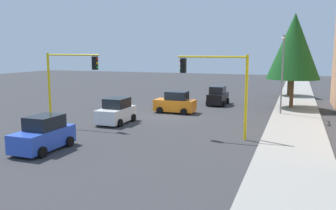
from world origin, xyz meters
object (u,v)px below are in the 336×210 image
traffic_signal_near_left (217,79)px  tree_roadside_far (290,58)px  car_orange (175,103)px  car_black (218,96)px  traffic_signal_near_right (69,74)px  car_blue (44,135)px  car_white (116,112)px  tree_roadside_mid (294,46)px  street_lamp_curbside (282,66)px

traffic_signal_near_left → tree_roadside_far: 24.32m
car_orange → car_black: bearing=157.2°
traffic_signal_near_right → car_blue: traffic_signal_near_right is taller
tree_roadside_far → car_white: (22.10, -12.25, -3.88)m
tree_roadside_far → traffic_signal_near_left: bearing=-9.1°
traffic_signal_near_left → car_white: bearing=-102.7°
car_black → car_blue: (20.54, -5.60, 0.00)m
tree_roadside_mid → car_white: 18.32m
traffic_signal_near_right → street_lamp_curbside: bearing=122.9°
traffic_signal_near_left → car_orange: traffic_signal_near_left is taller
tree_roadside_far → car_orange: bearing=-30.6°
tree_roadside_far → car_white: size_ratio=1.97×
traffic_signal_near_right → tree_roadside_mid: 21.12m
traffic_signal_near_left → car_blue: (6.33, -8.59, -2.93)m
traffic_signal_near_left → tree_roadside_far: bearing=170.9°
tree_roadside_mid → car_orange: bearing=-58.9°
car_black → car_orange: size_ratio=1.00×
street_lamp_curbside → tree_roadside_far: bearing=178.8°
traffic_signal_near_left → car_black: traffic_signal_near_left is taller
tree_roadside_mid → car_black: 8.98m
tree_roadside_far → car_white: 25.56m
tree_roadside_far → car_black: (9.79, -6.84, -3.88)m
car_white → traffic_signal_near_right: bearing=-56.9°
traffic_signal_near_left → car_black: bearing=-168.1°
street_lamp_curbside → car_blue: size_ratio=1.81×
car_orange → car_white: 6.71m
traffic_signal_near_right → street_lamp_curbside: street_lamp_curbside is taller
tree_roadside_far → car_orange: tree_roadside_far is taller
traffic_signal_near_left → street_lamp_curbside: street_lamp_curbside is taller
tree_roadside_far → car_black: bearing=-35.0°
car_blue → traffic_signal_near_right: bearing=-156.7°
car_white → car_black: bearing=156.3°
traffic_signal_near_left → tree_roadside_far: (-24.00, 3.85, 0.94)m
traffic_signal_near_left → tree_roadside_far: tree_roadside_far is taller
tree_roadside_mid → traffic_signal_near_right: bearing=-48.2°
car_white → car_blue: same height
traffic_signal_near_left → traffic_signal_near_right: (-0.00, -11.32, 0.06)m
car_white → tree_roadside_far: bearing=151.0°
car_orange → car_white: same height
tree_roadside_far → car_blue: bearing=-22.3°
street_lamp_curbside → car_black: size_ratio=1.88×
traffic_signal_near_right → tree_roadside_far: 28.40m
car_blue → tree_roadside_mid: bearing=147.5°
traffic_signal_near_left → traffic_signal_near_right: traffic_signal_near_right is taller
street_lamp_curbside → car_blue: 20.33m
car_black → car_white: (12.31, -5.40, 0.00)m
tree_roadside_mid → tree_roadside_far: size_ratio=1.26×
tree_roadside_mid → tree_roadside_far: (-10.00, -0.50, -1.29)m
traffic_signal_near_right → car_blue: (6.33, 2.73, -2.99)m
traffic_signal_near_right → tree_roadside_mid: bearing=131.8°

